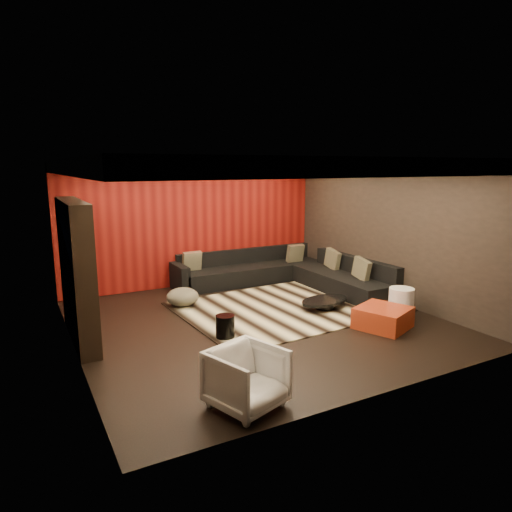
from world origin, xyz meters
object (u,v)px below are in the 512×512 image
orange_ottoman (383,318)px  white_side_table (401,303)px  drum_stool (225,326)px  armchair (247,379)px  sectional_sofa (285,274)px  coffee_table (324,304)px

orange_ottoman → white_side_table: bearing=19.8°
white_side_table → orange_ottoman: size_ratio=0.69×
drum_stool → armchair: bearing=-108.0°
white_side_table → orange_ottoman: 0.70m
drum_stool → sectional_sofa: size_ratio=0.10×
white_side_table → coffee_table: bearing=130.8°
drum_stool → orange_ottoman: 2.69m
drum_stool → sectional_sofa: (2.56, 2.32, 0.06)m
drum_stool → orange_ottoman: drum_stool is taller
coffee_table → white_side_table: 1.40m
armchair → drum_stool: bearing=53.3°
coffee_table → drum_stool: size_ratio=2.93×
coffee_table → sectional_sofa: bearing=82.0°
coffee_table → orange_ottoman: bearing=-78.6°
sectional_sofa → white_side_table: bearing=-77.4°
coffee_table → drum_stool: 2.35m
armchair → sectional_sofa: bearing=34.9°
drum_stool → armchair: (-0.67, -2.05, 0.15)m
orange_ottoman → armchair: (-3.22, -1.22, 0.17)m
drum_stool → white_side_table: bearing=-10.5°
white_side_table → armchair: bearing=-159.4°
white_side_table → sectional_sofa: size_ratio=0.15×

